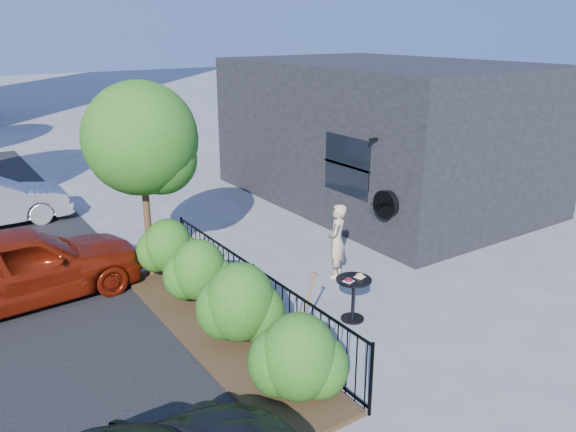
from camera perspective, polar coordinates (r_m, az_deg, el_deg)
ground at (r=10.79m, az=3.52°, el=-8.51°), size 120.00×120.00×0.00m
shop_building at (r=16.85m, az=9.34°, el=8.45°), size 6.22×9.00×4.00m
fence at (r=9.78m, az=-3.49°, el=-7.83°), size 0.05×6.05×1.10m
planting_bed at (r=9.74m, az=-7.05°, el=-11.55°), size 1.30×6.00×0.08m
shrubs at (r=9.55m, az=-6.94°, el=-7.71°), size 1.10×5.60×1.24m
patio_tree at (r=11.17m, az=-14.30°, el=6.97°), size 2.20×2.20×3.94m
cafe_table at (r=9.92m, az=6.66°, el=-7.64°), size 0.62×0.62×0.84m
woman at (r=11.48m, az=4.98°, el=-2.56°), size 0.67×0.65×1.55m
shovel at (r=9.07m, az=1.53°, el=-10.03°), size 0.44×0.17×1.29m
car_red at (r=11.51m, az=-25.57°, el=-4.57°), size 4.44×2.01×1.48m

